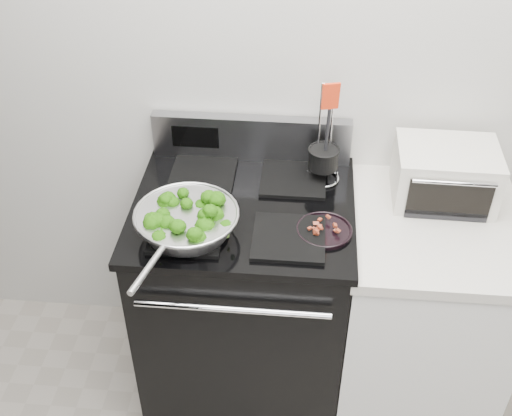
# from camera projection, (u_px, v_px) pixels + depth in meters

# --- Properties ---
(back_wall) EXTENTS (4.00, 0.02, 2.70)m
(back_wall) POSITION_uv_depth(u_px,v_px,m) (336.00, 62.00, 2.27)
(back_wall) COLOR #B6B4AD
(back_wall) RESTS_ON ground
(gas_range) EXTENTS (0.79, 0.69, 1.13)m
(gas_range) POSITION_uv_depth(u_px,v_px,m) (245.00, 296.00, 2.56)
(gas_range) COLOR black
(gas_range) RESTS_ON floor
(counter) EXTENTS (0.62, 0.68, 0.92)m
(counter) POSITION_uv_depth(u_px,v_px,m) (417.00, 312.00, 2.53)
(counter) COLOR white
(counter) RESTS_ON floor
(skillet) EXTENTS (0.35, 0.55, 0.08)m
(skillet) POSITION_uv_depth(u_px,v_px,m) (187.00, 221.00, 2.12)
(skillet) COLOR silver
(skillet) RESTS_ON gas_range
(broccoli_pile) EXTENTS (0.28, 0.28, 0.10)m
(broccoli_pile) POSITION_uv_depth(u_px,v_px,m) (186.00, 216.00, 2.11)
(broccoli_pile) COLOR #103404
(broccoli_pile) RESTS_ON skillet
(bacon_plate) EXTENTS (0.19, 0.19, 0.04)m
(bacon_plate) POSITION_uv_depth(u_px,v_px,m) (324.00, 228.00, 2.15)
(bacon_plate) COLOR black
(bacon_plate) RESTS_ON gas_range
(utensil_holder) EXTENTS (0.13, 0.13, 0.40)m
(utensil_holder) POSITION_uv_depth(u_px,v_px,m) (323.00, 163.00, 2.36)
(utensil_holder) COLOR silver
(utensil_holder) RESTS_ON gas_range
(toaster_oven) EXTENTS (0.36, 0.28, 0.20)m
(toaster_oven) POSITION_uv_depth(u_px,v_px,m) (445.00, 174.00, 2.30)
(toaster_oven) COLOR beige
(toaster_oven) RESTS_ON counter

